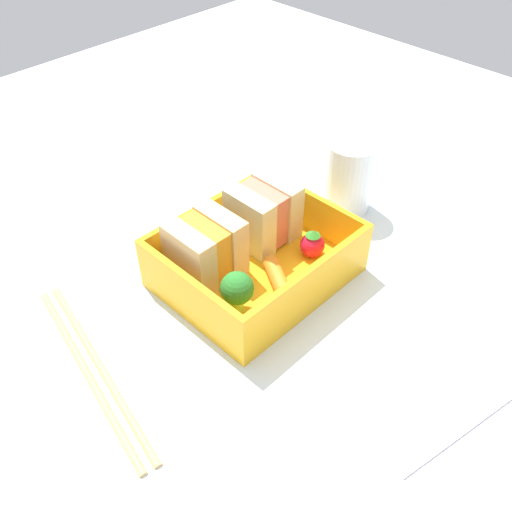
{
  "coord_description": "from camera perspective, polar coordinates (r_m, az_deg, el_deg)",
  "views": [
    {
      "loc": [
        -28.49,
        -28.16,
        38.5
      ],
      "look_at": [
        0.0,
        0.0,
        2.7
      ],
      "focal_mm": 40.0,
      "sensor_mm": 36.0,
      "label": 1
    }
  ],
  "objects": [
    {
      "name": "sandwich_left",
      "position": [
        0.52,
        -5.05,
        0.65
      ],
      "size": [
        5.87,
        5.46,
        5.97
      ],
      "color": "#E1B97E",
      "rests_on": "bento_tray"
    },
    {
      "name": "carrot_stick_far_left",
      "position": [
        0.53,
        2.27,
        -1.83
      ],
      "size": [
        3.43,
        4.44,
        1.48
      ],
      "primitive_type": "cylinder",
      "rotation": [
        1.57,
        0.0,
        5.76
      ],
      "color": "orange",
      "rests_on": "bento_tray"
    },
    {
      "name": "bento_rim",
      "position": [
        0.53,
        -0.0,
        0.55
      ],
      "size": [
        16.96,
        13.94,
        4.38
      ],
      "color": "#ECA517",
      "rests_on": "bento_tray"
    },
    {
      "name": "strawberry_far_left",
      "position": [
        0.56,
        5.65,
        1.19
      ],
      "size": [
        2.43,
        2.43,
        3.03
      ],
      "color": "red",
      "rests_on": "bento_tray"
    },
    {
      "name": "ground_plane",
      "position": [
        0.56,
        -0.0,
        -2.81
      ],
      "size": [
        120.0,
        120.0,
        2.0
      ],
      "primitive_type": "cube",
      "color": "silver"
    },
    {
      "name": "bento_tray",
      "position": [
        0.55,
        -0.0,
        -1.63
      ],
      "size": [
        16.96,
        13.94,
        1.2
      ],
      "primitive_type": "cube",
      "color": "#ECA517",
      "rests_on": "ground_plane"
    },
    {
      "name": "sandwich_center_left",
      "position": [
        0.56,
        0.74,
        4.26
      ],
      "size": [
        5.87,
        5.46,
        5.97
      ],
      "color": "beige",
      "rests_on": "bento_tray"
    },
    {
      "name": "broccoli_floret",
      "position": [
        0.49,
        -1.91,
        -3.33
      ],
      "size": [
        2.96,
        2.96,
        4.18
      ],
      "color": "#8ED259",
      "rests_on": "bento_tray"
    },
    {
      "name": "chopstick_pair",
      "position": [
        0.5,
        -16.0,
        -10.65
      ],
      "size": [
        6.03,
        21.42,
        0.7
      ],
      "color": "tan",
      "rests_on": "ground_plane"
    },
    {
      "name": "drinking_glass",
      "position": [
        0.63,
        9.27,
        7.85
      ],
      "size": [
        5.16,
        5.16,
        8.06
      ],
      "primitive_type": "cylinder",
      "color": "white",
      "rests_on": "ground_plane"
    },
    {
      "name": "folded_napkin",
      "position": [
        0.49,
        15.83,
        -12.51
      ],
      "size": [
        14.8,
        12.35,
        0.4
      ],
      "primitive_type": "cube",
      "rotation": [
        0.0,
        0.0,
        -0.2
      ],
      "color": "silver",
      "rests_on": "ground_plane"
    }
  ]
}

